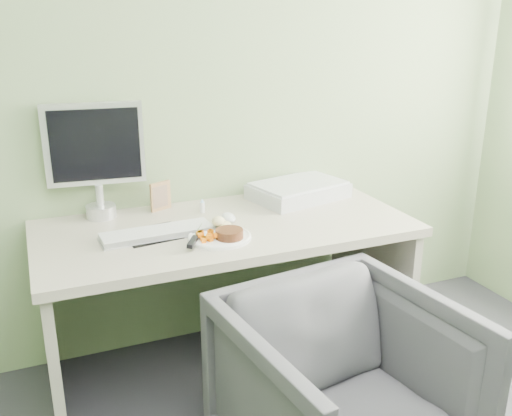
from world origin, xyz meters
name	(u,v)px	position (x,y,z in m)	size (l,w,h in m)	color
wall_back	(196,70)	(0.00, 2.00, 1.35)	(3.50, 3.50, 0.00)	gray
desk	(227,263)	(0.00, 1.62, 0.55)	(1.60, 0.75, 0.73)	#ABA28F
plate	(220,237)	(-0.08, 1.48, 0.74)	(0.26, 0.26, 0.01)	white
steak	(229,234)	(-0.05, 1.44, 0.76)	(0.11, 0.11, 0.04)	black
potato_pile	(223,223)	(-0.04, 1.54, 0.77)	(0.10, 0.08, 0.06)	tan
carrot_heap	(206,234)	(-0.14, 1.46, 0.77)	(0.07, 0.06, 0.04)	orange
steak_knife	(195,238)	(-0.19, 1.46, 0.76)	(0.15, 0.24, 0.02)	silver
mousepad	(153,234)	(-0.32, 1.62, 0.73)	(0.23, 0.21, 0.00)	black
keyboard	(157,232)	(-0.30, 1.60, 0.75)	(0.45, 0.13, 0.02)	white
computer_mouse	(229,218)	(0.02, 1.65, 0.75)	(0.06, 0.10, 0.04)	white
photo_frame	(160,196)	(-0.21, 1.92, 0.80)	(0.11, 0.01, 0.13)	#A57C4D
eyedrop_bottle	(202,206)	(-0.05, 1.81, 0.76)	(0.02, 0.02, 0.07)	white
scanner	(298,191)	(0.45, 1.84, 0.76)	(0.45, 0.30, 0.07)	#B2B5B9
monitor	(95,154)	(-0.48, 1.94, 1.01)	(0.42, 0.13, 0.51)	silver
desk_chair	(345,396)	(0.15, 0.85, 0.34)	(0.73, 0.76, 0.69)	#39393E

